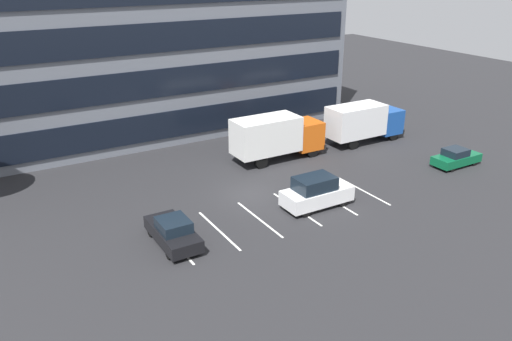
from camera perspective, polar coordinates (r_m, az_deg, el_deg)
ground_plane at (r=35.32m, az=-0.46°, el=-2.69°), size 120.00×120.00×0.00m
office_building at (r=48.76m, az=-11.52°, el=14.88°), size 34.86×12.04×18.00m
lot_markings at (r=32.78m, az=2.46°, el=-4.79°), size 14.14×5.40×0.01m
box_truck_orange at (r=40.96m, az=2.28°, el=3.89°), size 7.67×2.54×3.56m
box_truck_blue at (r=45.93m, az=11.80°, el=5.35°), size 7.32×2.42×3.39m
sedan_black at (r=29.52m, az=-9.13°, el=-6.69°), size 1.86×4.44×1.59m
sedan_forest at (r=42.93m, az=21.17°, el=1.34°), size 3.97×1.66×1.42m
suv_white at (r=33.50m, az=6.65°, el=-2.38°), size 4.65×1.97×2.10m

